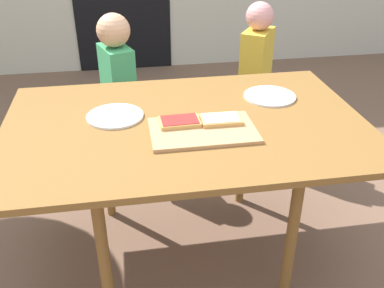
{
  "coord_description": "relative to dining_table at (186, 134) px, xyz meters",
  "views": [
    {
      "loc": [
        -0.23,
        -1.56,
        1.52
      ],
      "look_at": [
        0.03,
        0.0,
        0.61
      ],
      "focal_mm": 40.58,
      "sensor_mm": 36.0,
      "label": 1
    }
  ],
  "objects": [
    {
      "name": "ground_plane",
      "position": [
        0.0,
        0.0,
        -0.65
      ],
      "size": [
        16.0,
        16.0,
        0.0
      ],
      "primitive_type": "plane",
      "color": "brown"
    },
    {
      "name": "dining_table",
      "position": [
        0.0,
        0.0,
        0.0
      ],
      "size": [
        1.47,
        0.96,
        0.71
      ],
      "color": "brown",
      "rests_on": "ground"
    },
    {
      "name": "cutting_board",
      "position": [
        0.05,
        -0.1,
        0.07
      ],
      "size": [
        0.41,
        0.26,
        0.01
      ],
      "primitive_type": "cube",
      "color": "tan",
      "rests_on": "dining_table"
    },
    {
      "name": "pizza_slice_far_left",
      "position": [
        -0.03,
        -0.04,
        0.08
      ],
      "size": [
        0.16,
        0.11,
        0.02
      ],
      "color": "tan",
      "rests_on": "cutting_board"
    },
    {
      "name": "pizza_slice_far_right",
      "position": [
        0.14,
        -0.05,
        0.08
      ],
      "size": [
        0.16,
        0.11,
        0.02
      ],
      "color": "tan",
      "rests_on": "cutting_board"
    },
    {
      "name": "plate_white_left",
      "position": [
        -0.28,
        0.09,
        0.06
      ],
      "size": [
        0.24,
        0.24,
        0.01
      ],
      "primitive_type": "cylinder",
      "color": "white",
      "rests_on": "dining_table"
    },
    {
      "name": "plate_white_right",
      "position": [
        0.42,
        0.18,
        0.06
      ],
      "size": [
        0.24,
        0.24,
        0.01
      ],
      "primitive_type": "cylinder",
      "color": "white",
      "rests_on": "dining_table"
    },
    {
      "name": "child_left",
      "position": [
        -0.27,
        0.8,
        -0.09
      ],
      "size": [
        0.21,
        0.27,
        0.98
      ],
      "color": "#3A2E3F",
      "rests_on": "ground"
    },
    {
      "name": "child_right",
      "position": [
        0.56,
        0.84,
        -0.09
      ],
      "size": [
        0.25,
        0.28,
        1.0
      ],
      "color": "#3E4457",
      "rests_on": "ground"
    }
  ]
}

